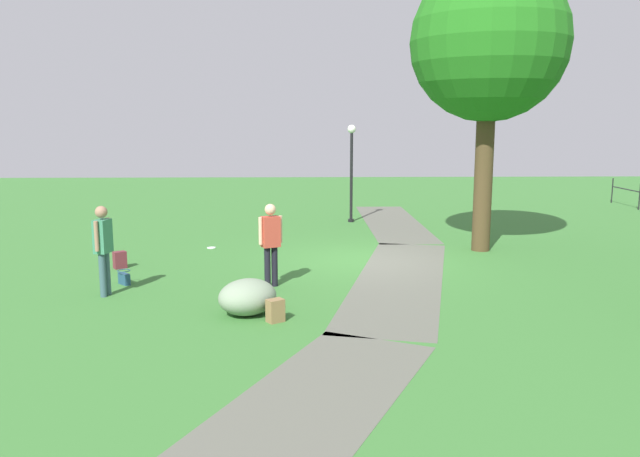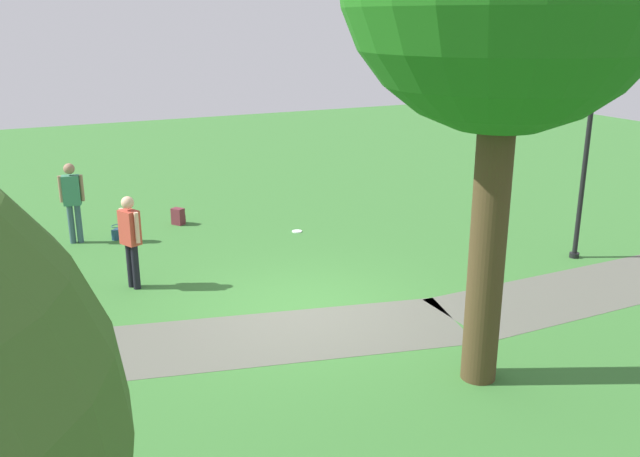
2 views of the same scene
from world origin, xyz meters
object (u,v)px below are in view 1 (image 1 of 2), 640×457
Objects in this scene: large_shade_tree at (489,44)px; backpack_by_boulder at (275,311)px; man_near_boulder at (271,239)px; handbag_on_grass at (124,278)px; lamp_post at (352,162)px; woman_with_handbag at (103,244)px; spare_backpack_on_lawn at (120,260)px; lawn_boulder at (248,297)px; frisbee_on_grass at (211,248)px.

large_shade_tree reaches higher than backpack_by_boulder.
man_near_boulder is 3.25m from handbag_on_grass.
handbag_on_grass is at bearing -128.37° from backpack_by_boulder.
woman_with_handbag is (9.22, -5.57, -1.00)m from lamp_post.
backpack_by_boulder is at bearing 42.77° from spare_backpack_on_lawn.
woman_with_handbag is at bearing 9.59° from spare_backpack_on_lawn.
backpack_by_boulder is 5.64m from spare_backpack_on_lawn.
woman_with_handbag is (4.24, -8.67, -4.31)m from large_shade_tree.
man_near_boulder is 2.50m from backpack_by_boulder.
large_shade_tree reaches higher than lawn_boulder.
man_near_boulder is at bearing 24.07° from frisbee_on_grass.
large_shade_tree reaches higher than frisbee_on_grass.
lawn_boulder is 0.68m from backpack_by_boulder.
spare_backpack_on_lawn is at bearing -78.52° from large_shade_tree.
frisbee_on_grass is (-4.11, -1.84, -1.01)m from man_near_boulder.
man_near_boulder is at bearing -56.27° from large_shade_tree.
large_shade_tree is 10.60m from spare_backpack_on_lawn.
backpack_by_boulder is (1.74, 3.42, -0.86)m from woman_with_handbag.
lawn_boulder is at bearing 41.90° from spare_backpack_on_lawn.
man_near_boulder reaches higher than spare_backpack_on_lawn.
handbag_on_grass is at bearing -68.51° from large_shade_tree.
man_near_boulder is (-0.62, 3.24, -0.04)m from woman_with_handbag.
handbag_on_grass is (-0.88, 0.12, -0.91)m from woman_with_handbag.
large_shade_tree reaches higher than handbag_on_grass.
lawn_boulder reaches higher than handbag_on_grass.
lawn_boulder is 6.23m from frisbee_on_grass.
backpack_by_boulder is at bearing 49.29° from lawn_boulder.
backpack_by_boulder is at bearing -11.10° from lamp_post.
backpack_by_boulder is 1.72× the size of frisbee_on_grass.
lamp_post is 2.31× the size of lawn_boulder.
lamp_post is 6.45m from frisbee_on_grass.
man_near_boulder is 4.36× the size of backpack_by_boulder.
man_near_boulder is (-1.92, 0.32, 0.69)m from lawn_boulder.
spare_backpack_on_lawn is (-1.78, -3.65, -0.82)m from man_near_boulder.
large_shade_tree is 4.26× the size of man_near_boulder.
woman_with_handbag is at bearing -63.91° from large_shade_tree.
spare_backpack_on_lawn is (-2.40, -0.41, -0.86)m from woman_with_handbag.
frisbee_on_grass is (-6.47, -2.02, -0.18)m from backpack_by_boulder.
woman_with_handbag is 2.58m from spare_backpack_on_lawn.
woman_with_handbag is 3.30m from man_near_boulder.
lawn_boulder is 0.80× the size of woman_with_handbag.
large_shade_tree is at bearing 138.75° from backpack_by_boulder.
woman_with_handbag is at bearing -79.15° from man_near_boulder.
lawn_boulder is at bearing 65.95° from woman_with_handbag.
lawn_boulder is 3.28m from woman_with_handbag.
frisbee_on_grass is at bearing 142.21° from spare_backpack_on_lawn.
backpack_by_boulder is at bearing 51.63° from handbag_on_grass.
handbag_on_grass is at bearing -94.72° from man_near_boulder.
large_shade_tree reaches higher than woman_with_handbag.
large_shade_tree is at bearing 116.09° from woman_with_handbag.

